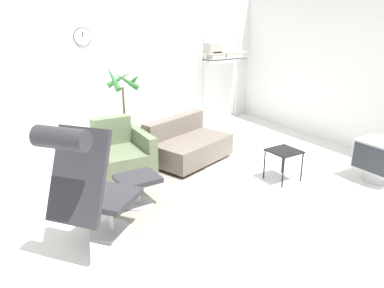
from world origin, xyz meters
TOP-DOWN VIEW (x-y plane):
  - ground_plane at (0.00, 0.00)m, footprint 12.00×12.00m
  - wall_back at (-0.00, 2.88)m, footprint 12.00×0.09m
  - wall_right at (3.38, 0.00)m, footprint 0.06×12.00m
  - round_rug at (0.01, -0.04)m, footprint 1.95×1.95m
  - lounge_chair at (-1.32, -0.42)m, footprint 1.07×0.99m
  - ottoman at (-0.56, 0.18)m, footprint 0.48×0.41m
  - armchair_red at (-0.41, 1.15)m, footprint 0.84×0.87m
  - couch_low at (0.67, 1.08)m, footprint 1.41×1.15m
  - side_table at (1.40, -0.25)m, footprint 0.39×0.39m
  - crt_television at (2.49, -0.96)m, footprint 0.52×0.55m
  - potted_plant at (0.15, 2.21)m, footprint 0.53×0.54m
  - shelf_unit at (2.47, 2.62)m, footprint 0.94×0.28m

SIDE VIEW (x-z plane):
  - ground_plane at x=0.00m, z-range 0.00..0.00m
  - round_rug at x=0.01m, z-range 0.00..0.01m
  - couch_low at x=0.67m, z-range -0.08..0.57m
  - ottoman at x=-0.56m, z-range 0.09..0.45m
  - armchair_red at x=-0.41m, z-range -0.10..0.67m
  - crt_television at x=2.49m, z-range 0.03..0.60m
  - side_table at x=1.40m, z-range 0.17..0.60m
  - potted_plant at x=0.15m, z-range -0.07..1.34m
  - lounge_chair at x=-1.32m, z-range 0.09..1.40m
  - shelf_unit at x=2.47m, z-range 0.52..2.24m
  - wall_right at x=3.38m, z-range 0.00..2.80m
  - wall_back at x=0.00m, z-range 0.00..2.80m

